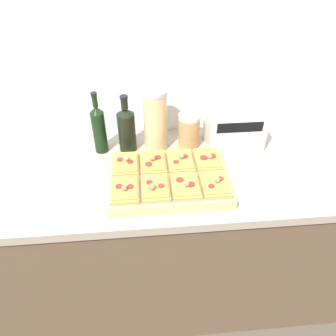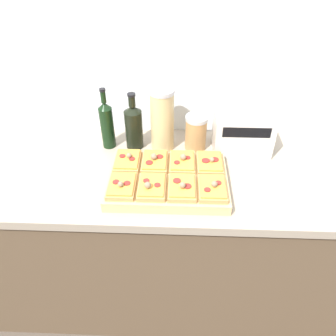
% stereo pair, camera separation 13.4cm
% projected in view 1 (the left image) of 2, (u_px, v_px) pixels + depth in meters
% --- Properties ---
extents(wall_back, '(6.00, 0.06, 2.50)m').
position_uv_depth(wall_back, '(157.00, 64.00, 1.50)').
color(wall_back, silver).
rests_on(wall_back, ground_plane).
extents(kitchen_counter, '(2.63, 0.67, 0.91)m').
position_uv_depth(kitchen_counter, '(164.00, 236.00, 1.72)').
color(kitchen_counter, brown).
rests_on(kitchen_counter, ground_plane).
extents(cutting_board, '(0.48, 0.34, 0.04)m').
position_uv_depth(cutting_board, '(169.00, 181.00, 1.34)').
color(cutting_board, tan).
rests_on(cutting_board, kitchen_counter).
extents(pizza_slice_back_left, '(0.11, 0.15, 0.05)m').
position_uv_depth(pizza_slice_back_left, '(125.00, 164.00, 1.37)').
color(pizza_slice_back_left, tan).
rests_on(pizza_slice_back_left, cutting_board).
extents(pizza_slice_back_midleft, '(0.11, 0.15, 0.06)m').
position_uv_depth(pizza_slice_back_midleft, '(153.00, 162.00, 1.38)').
color(pizza_slice_back_midleft, tan).
rests_on(pizza_slice_back_midleft, cutting_board).
extents(pizza_slice_back_midright, '(0.11, 0.15, 0.05)m').
position_uv_depth(pizza_slice_back_midright, '(181.00, 161.00, 1.39)').
color(pizza_slice_back_midright, tan).
rests_on(pizza_slice_back_midright, cutting_board).
extents(pizza_slice_back_right, '(0.11, 0.15, 0.05)m').
position_uv_depth(pizza_slice_back_right, '(208.00, 160.00, 1.40)').
color(pizza_slice_back_right, tan).
rests_on(pizza_slice_back_right, cutting_board).
extents(pizza_slice_front_left, '(0.11, 0.15, 0.05)m').
position_uv_depth(pizza_slice_front_left, '(125.00, 190.00, 1.25)').
color(pizza_slice_front_left, tan).
rests_on(pizza_slice_front_left, cutting_board).
extents(pizza_slice_front_midleft, '(0.11, 0.15, 0.05)m').
position_uv_depth(pizza_slice_front_midleft, '(155.00, 188.00, 1.25)').
color(pizza_slice_front_midleft, tan).
rests_on(pizza_slice_front_midleft, cutting_board).
extents(pizza_slice_front_midright, '(0.11, 0.15, 0.05)m').
position_uv_depth(pizza_slice_front_midright, '(186.00, 186.00, 1.26)').
color(pizza_slice_front_midright, tan).
rests_on(pizza_slice_front_midright, cutting_board).
extents(pizza_slice_front_right, '(0.11, 0.15, 0.05)m').
position_uv_depth(pizza_slice_front_right, '(215.00, 184.00, 1.27)').
color(pizza_slice_front_right, tan).
rests_on(pizza_slice_front_right, cutting_board).
extents(olive_oil_bottle, '(0.06, 0.06, 0.30)m').
position_uv_depth(olive_oil_bottle, '(99.00, 128.00, 1.47)').
color(olive_oil_bottle, black).
rests_on(olive_oil_bottle, kitchen_counter).
extents(wine_bottle, '(0.08, 0.08, 0.27)m').
position_uv_depth(wine_bottle, '(127.00, 129.00, 1.49)').
color(wine_bottle, black).
rests_on(wine_bottle, kitchen_counter).
extents(grain_jar_tall, '(0.11, 0.11, 0.30)m').
position_uv_depth(grain_jar_tall, '(155.00, 120.00, 1.47)').
color(grain_jar_tall, tan).
rests_on(grain_jar_tall, kitchen_counter).
extents(grain_jar_short, '(0.10, 0.10, 0.17)m').
position_uv_depth(grain_jar_short, '(189.00, 131.00, 1.53)').
color(grain_jar_short, '#AD7F4C').
rests_on(grain_jar_short, kitchen_counter).
extents(toaster_oven, '(0.28, 0.17, 0.18)m').
position_uv_depth(toaster_oven, '(234.00, 128.00, 1.54)').
color(toaster_oven, beige).
rests_on(toaster_oven, kitchen_counter).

